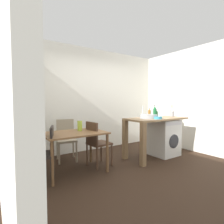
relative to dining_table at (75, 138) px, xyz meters
name	(u,v)px	position (x,y,z in m)	size (l,w,h in m)	color
ground_plane	(134,169)	(1.01, -0.50, -0.64)	(5.46, 5.46, 0.00)	black
wall_back	(92,100)	(1.01, 1.25, 0.71)	(4.60, 0.10, 2.70)	silver
wall_window_side	(1,97)	(-1.14, -0.49, 0.71)	(0.12, 3.80, 2.70)	silver
wall_counter_side	(198,100)	(3.16, -0.50, 0.71)	(0.10, 3.80, 2.70)	silver
radiator	(14,168)	(-1.01, -0.20, -0.29)	(0.10, 0.80, 0.70)	white
dining_table	(75,138)	(0.00, 0.00, 0.00)	(1.10, 0.76, 0.74)	brown
chair_person_seat	(45,151)	(-0.55, -0.12, -0.14)	(0.51, 0.51, 0.90)	black
chair_opposite	(96,141)	(0.48, 0.04, -0.14)	(0.44, 0.44, 0.90)	#4C3323
chair_spare_by_wall	(66,137)	(0.11, 0.77, -0.14)	(0.47, 0.47, 0.90)	gray
kitchen_counter	(150,125)	(1.74, -0.20, 0.12)	(1.50, 0.68, 0.92)	olive
washing_machine	(164,137)	(2.21, -0.20, -0.21)	(0.60, 0.61, 0.86)	silver
sink_basin	(148,116)	(1.69, -0.20, 0.32)	(0.38, 0.38, 0.09)	#9EA0A5
tap	(143,112)	(1.69, -0.02, 0.42)	(0.02, 0.02, 0.28)	#B2B2B7
bottle_tall_green	(149,113)	(1.88, -0.05, 0.38)	(0.06, 0.06, 0.23)	brown
bottle_squat_brown	(155,112)	(1.97, -0.13, 0.41)	(0.08, 0.08, 0.29)	#19592D
bottle_clear_small	(156,114)	(2.09, -0.07, 0.36)	(0.07, 0.07, 0.19)	#19592D
mixing_bowl	(158,118)	(1.77, -0.40, 0.31)	(0.20, 0.20, 0.05)	teal
utensil_crock	(172,114)	(2.58, -0.15, 0.35)	(0.11, 0.11, 0.30)	gray
vase	(80,126)	(0.15, 0.10, 0.19)	(0.09, 0.09, 0.19)	#A8C63D
scissors	(158,118)	(1.90, -0.30, 0.28)	(0.15, 0.06, 0.01)	#B2B2B7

